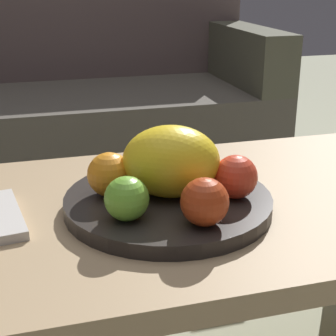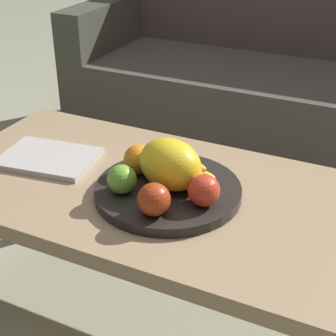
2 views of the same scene
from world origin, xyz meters
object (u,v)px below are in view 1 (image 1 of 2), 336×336
coffee_table (158,230)px  orange_front (109,174)px  orange_left (148,158)px  apple_right (205,202)px  fruit_bowl (168,202)px  apple_front (236,177)px  banana_bunch (171,170)px  melon_large_front (171,161)px  couch (50,113)px  apple_left (127,199)px

coffee_table → orange_front: 0.14m
orange_left → apple_right: bearing=-81.0°
fruit_bowl → orange_front: bearing=163.2°
fruit_bowl → apple_front: bearing=-19.3°
apple_front → coffee_table: bearing=154.6°
banana_bunch → apple_right: bearing=-88.3°
coffee_table → fruit_bowl: size_ratio=3.42×
melon_large_front → orange_front: bearing=164.3°
fruit_bowl → apple_front: (0.11, -0.04, 0.05)m
orange_left → melon_large_front: bearing=-80.3°
orange_front → apple_right: 0.19m
couch → fruit_bowl: (0.13, -1.26, 0.16)m
melon_large_front → apple_front: melon_large_front is taller
fruit_bowl → apple_right: (0.02, -0.12, 0.05)m
orange_front → apple_left: orange_front is taller
melon_large_front → apple_right: size_ratio=2.21×
couch → coffee_table: bearing=-84.8°
couch → apple_right: size_ratio=22.98×
coffee_table → banana_bunch: banana_bunch is taller
coffee_table → banana_bunch: bearing=42.8°
orange_front → apple_right: (0.12, -0.15, -0.00)m
banana_bunch → couch: bearing=96.7°
orange_front → apple_left: size_ratio=1.09×
banana_bunch → orange_front: bearing=-170.4°
apple_right → fruit_bowl: bearing=101.1°
couch → orange_front: bearing=-88.6°
couch → orange_left: size_ratio=24.20×
coffee_table → apple_left: 0.16m
fruit_bowl → apple_right: size_ratio=4.79×
apple_right → banana_bunch: (-0.00, 0.17, -0.01)m
fruit_bowl → banana_bunch: size_ratio=2.09×
fruit_bowl → apple_front: 0.12m
apple_left → orange_front: bearing=95.4°
apple_front → banana_bunch: bearing=136.2°
banana_bunch → apple_left: bearing=-131.3°
coffee_table → apple_left: size_ratio=17.45×
fruit_bowl → apple_left: 0.12m
couch → melon_large_front: bearing=-84.1°
apple_right → apple_front: bearing=44.3°
orange_front → banana_bunch: orange_front is taller
orange_front → apple_front: orange_front is taller
apple_front → apple_right: bearing=-135.7°
apple_front → apple_left: 0.19m
apple_left → couch: bearing=91.7°
melon_large_front → apple_left: size_ratio=2.35×
melon_large_front → orange_left: size_ratio=2.33×
orange_front → banana_bunch: bearing=9.6°
coffee_table → orange_left: 0.13m
coffee_table → apple_front: 0.17m
coffee_table → melon_large_front: 0.14m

